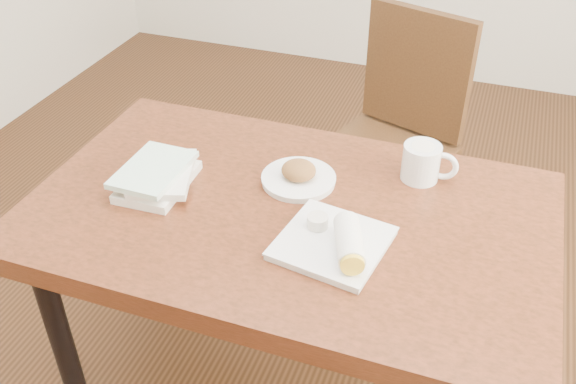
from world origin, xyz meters
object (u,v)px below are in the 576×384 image
(plate_scone, at_px, (299,176))
(book_stack, at_px, (158,176))
(chair_far, at_px, (397,128))
(plate_burrito, at_px, (337,242))
(table, at_px, (288,234))
(coffee_mug, at_px, (423,162))

(plate_scone, bearing_deg, book_stack, -158.13)
(chair_far, relative_size, plate_burrito, 3.56)
(plate_scone, bearing_deg, chair_far, 79.57)
(table, height_order, plate_scone, plate_scone)
(coffee_mug, height_order, plate_burrito, coffee_mug)
(chair_far, bearing_deg, table, -98.17)
(table, xyz_separation_m, book_stack, (-0.35, -0.02, 0.11))
(table, bearing_deg, plate_burrito, -35.27)
(chair_far, xyz_separation_m, plate_scone, (-0.13, -0.72, 0.22))
(chair_far, xyz_separation_m, plate_burrito, (0.04, -0.94, 0.23))
(book_stack, bearing_deg, plate_scone, 21.87)
(table, bearing_deg, book_stack, -176.95)
(chair_far, bearing_deg, plate_burrito, -87.67)
(table, xyz_separation_m, plate_scone, (-0.01, 0.12, 0.10))
(table, height_order, chair_far, chair_far)
(book_stack, bearing_deg, coffee_mug, 22.30)
(table, bearing_deg, plate_scone, 95.98)
(table, relative_size, plate_burrito, 4.81)
(coffee_mug, xyz_separation_m, book_stack, (-0.64, -0.26, -0.02))
(table, xyz_separation_m, plate_burrito, (0.16, -0.11, 0.11))
(coffee_mug, xyz_separation_m, plate_burrito, (-0.13, -0.35, -0.03))
(coffee_mug, bearing_deg, plate_scone, -157.22)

